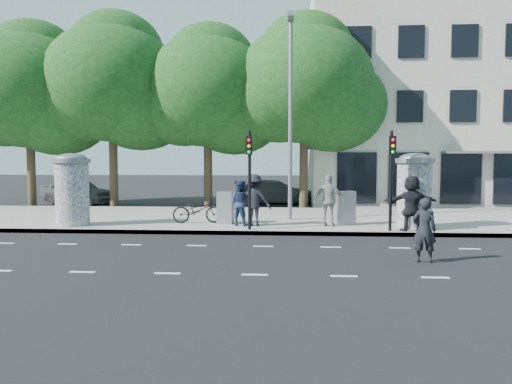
# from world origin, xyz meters

# --- Properties ---
(ground) EXTENTS (120.00, 120.00, 0.00)m
(ground) POSITION_xyz_m (0.00, 0.00, 0.00)
(ground) COLOR black
(ground) RESTS_ON ground
(sidewalk) EXTENTS (40.00, 8.00, 0.15)m
(sidewalk) POSITION_xyz_m (0.00, 7.50, 0.07)
(sidewalk) COLOR gray
(sidewalk) RESTS_ON ground
(curb) EXTENTS (40.00, 0.10, 0.16)m
(curb) POSITION_xyz_m (0.00, 3.55, 0.07)
(curb) COLOR slate
(curb) RESTS_ON ground
(lane_dash_near) EXTENTS (32.00, 0.12, 0.01)m
(lane_dash_near) POSITION_xyz_m (0.00, -2.20, 0.00)
(lane_dash_near) COLOR silver
(lane_dash_near) RESTS_ON ground
(lane_dash_far) EXTENTS (32.00, 0.12, 0.01)m
(lane_dash_far) POSITION_xyz_m (0.00, 1.40, 0.00)
(lane_dash_far) COLOR silver
(lane_dash_far) RESTS_ON ground
(ad_column_left) EXTENTS (1.36, 1.36, 2.65)m
(ad_column_left) POSITION_xyz_m (-7.20, 4.50, 1.54)
(ad_column_left) COLOR beige
(ad_column_left) RESTS_ON sidewalk
(ad_column_right) EXTENTS (1.36, 1.36, 2.65)m
(ad_column_right) POSITION_xyz_m (5.20, 4.70, 1.54)
(ad_column_right) COLOR beige
(ad_column_right) RESTS_ON sidewalk
(traffic_pole_near) EXTENTS (0.22, 0.31, 3.40)m
(traffic_pole_near) POSITION_xyz_m (-0.60, 3.79, 2.23)
(traffic_pole_near) COLOR black
(traffic_pole_near) RESTS_ON sidewalk
(traffic_pole_far) EXTENTS (0.22, 0.31, 3.40)m
(traffic_pole_far) POSITION_xyz_m (4.20, 3.79, 2.23)
(traffic_pole_far) COLOR black
(traffic_pole_far) RESTS_ON sidewalk
(street_lamp) EXTENTS (0.25, 0.93, 8.00)m
(street_lamp) POSITION_xyz_m (0.80, 6.63, 4.79)
(street_lamp) COLOR slate
(street_lamp) RESTS_ON sidewalk
(tree_far_left) EXTENTS (7.20, 7.20, 9.26)m
(tree_far_left) POSITION_xyz_m (-13.00, 12.50, 6.19)
(tree_far_left) COLOR #38281C
(tree_far_left) RESTS_ON ground
(tree_mid_left) EXTENTS (7.20, 7.20, 9.57)m
(tree_mid_left) POSITION_xyz_m (-8.50, 12.50, 6.50)
(tree_mid_left) COLOR #38281C
(tree_mid_left) RESTS_ON ground
(tree_near_left) EXTENTS (6.80, 6.80, 8.97)m
(tree_near_left) POSITION_xyz_m (-3.50, 12.70, 6.06)
(tree_near_left) COLOR #38281C
(tree_near_left) RESTS_ON ground
(tree_center) EXTENTS (7.00, 7.00, 9.30)m
(tree_center) POSITION_xyz_m (1.50, 12.30, 6.31)
(tree_center) COLOR #38281C
(tree_center) RESTS_ON ground
(building) EXTENTS (20.30, 15.85, 12.00)m
(building) POSITION_xyz_m (12.00, 19.99, 5.99)
(building) COLOR #B6AF98
(building) RESTS_ON ground
(ped_c) EXTENTS (1.00, 0.91, 1.67)m
(ped_c) POSITION_xyz_m (-1.03, 4.83, 0.99)
(ped_c) COLOR navy
(ped_c) RESTS_ON sidewalk
(ped_d) EXTENTS (1.26, 0.77, 1.89)m
(ped_d) POSITION_xyz_m (-0.50, 4.81, 1.09)
(ped_d) COLOR black
(ped_d) RESTS_ON sidewalk
(ped_e) EXTENTS (1.23, 0.90, 1.88)m
(ped_e) POSITION_xyz_m (2.21, 4.86, 1.09)
(ped_e) COLOR #969699
(ped_e) RESTS_ON sidewalk
(ped_f) EXTENTS (1.79, 0.70, 1.91)m
(ped_f) POSITION_xyz_m (4.91, 3.87, 1.10)
(ped_f) COLOR black
(ped_f) RESTS_ON sidewalk
(man_road) EXTENTS (0.65, 0.48, 1.64)m
(man_road) POSITION_xyz_m (4.18, -0.54, 0.82)
(man_road) COLOR black
(man_road) RESTS_ON ground
(bicycle) EXTENTS (0.94, 1.97, 0.99)m
(bicycle) POSITION_xyz_m (-2.72, 5.43, 0.65)
(bicycle) COLOR black
(bicycle) RESTS_ON sidewalk
(cabinet_left) EXTENTS (0.62, 0.49, 1.21)m
(cabinet_left) POSITION_xyz_m (-1.63, 5.29, 0.76)
(cabinet_left) COLOR gray
(cabinet_left) RESTS_ON sidewalk
(cabinet_right) EXTENTS (0.71, 0.61, 1.24)m
(cabinet_right) POSITION_xyz_m (2.89, 5.38, 0.77)
(cabinet_right) COLOR gray
(cabinet_right) RESTS_ON sidewalk
(car_left) EXTENTS (3.11, 4.75, 1.50)m
(car_left) POSITION_xyz_m (-11.21, 14.16, 0.75)
(car_left) COLOR #54565B
(car_left) RESTS_ON ground
(car_right) EXTENTS (2.39, 4.83, 1.35)m
(car_right) POSITION_xyz_m (-0.02, 15.17, 0.68)
(car_right) COLOR #55575C
(car_right) RESTS_ON ground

